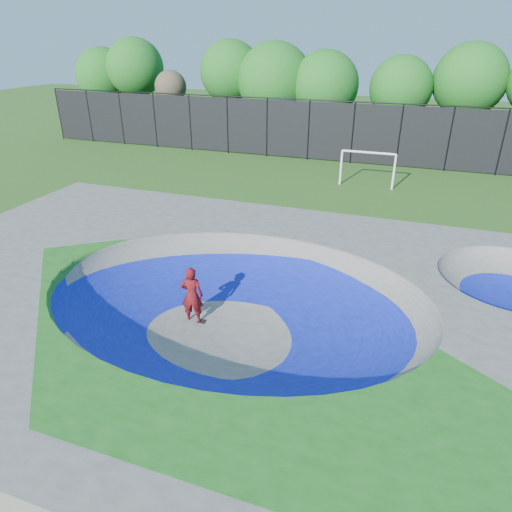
{
  "coord_description": "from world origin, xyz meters",
  "views": [
    {
      "loc": [
        4.23,
        -10.16,
        7.88
      ],
      "look_at": [
        -0.44,
        3.0,
        1.1
      ],
      "focal_mm": 32.0,
      "sensor_mm": 36.0,
      "label": 1
    }
  ],
  "objects": [
    {
      "name": "treeline",
      "position": [
        -1.05,
        25.7,
        4.77
      ],
      "size": [
        52.33,
        7.2,
        7.81
      ],
      "color": "#402920",
      "rests_on": "ground"
    },
    {
      "name": "ground",
      "position": [
        0.0,
        0.0,
        0.0
      ],
      "size": [
        120.0,
        120.0,
        0.0
      ],
      "primitive_type": "plane",
      "color": "#285116",
      "rests_on": "ground"
    },
    {
      "name": "fence",
      "position": [
        0.0,
        21.0,
        2.1
      ],
      "size": [
        48.09,
        0.09,
        4.04
      ],
      "color": "black",
      "rests_on": "ground"
    },
    {
      "name": "skate_deck",
      "position": [
        0.0,
        0.0,
        0.75
      ],
      "size": [
        22.0,
        14.0,
        1.5
      ],
      "primitive_type": "cube",
      "color": "gray",
      "rests_on": "ground"
    },
    {
      "name": "skateboard",
      "position": [
        -1.47,
        0.19,
        0.03
      ],
      "size": [
        0.79,
        0.28,
        0.05
      ],
      "primitive_type": "cube",
      "rotation": [
        0.0,
        0.0,
        0.07
      ],
      "color": "black",
      "rests_on": "ground"
    },
    {
      "name": "soccer_goal",
      "position": [
        1.68,
        15.89,
        1.41
      ],
      "size": [
        3.08,
        0.12,
        2.04
      ],
      "color": "white",
      "rests_on": "ground"
    },
    {
      "name": "skater",
      "position": [
        -1.47,
        0.19,
        0.92
      ],
      "size": [
        0.75,
        0.57,
        1.84
      ],
      "primitive_type": "imported",
      "rotation": [
        0.0,
        0.0,
        3.35
      ],
      "color": "#B80E13",
      "rests_on": "ground"
    }
  ]
}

